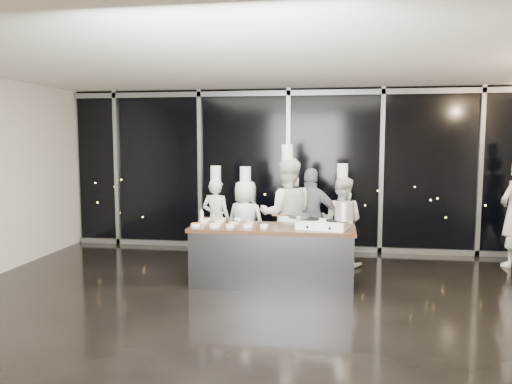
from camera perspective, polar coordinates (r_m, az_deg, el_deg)
ground at (r=6.87m, az=0.91°, el=-12.66°), size 9.00×9.00×0.00m
room_shell at (r=6.48m, az=2.49°, el=6.42°), size 9.02×7.02×3.21m
window_wall at (r=9.93m, az=3.72°, el=2.54°), size 8.90×0.11×3.20m
demo_counter at (r=7.60m, az=1.88°, el=-7.26°), size 2.46×0.86×0.90m
stove at (r=7.37m, az=7.59°, el=-3.67°), size 0.79×0.58×0.14m
frying_pan at (r=7.45m, az=4.94°, el=-2.74°), size 0.60×0.40×0.06m
stock_pot at (r=7.29m, az=10.09°, el=-2.15°), size 0.32×0.32×0.27m
prep_bowls at (r=7.70m, az=-3.65°, el=-3.51°), size 1.16×0.73×0.05m
squeeze_bottle at (r=7.87m, az=-6.23°, el=-2.73°), size 0.06×0.06×0.22m
chef_far_left at (r=9.11m, az=-4.58°, el=-2.99°), size 0.61×0.47×1.73m
chef_left at (r=8.74m, az=-1.21°, el=-3.41°), size 0.85×0.68×1.73m
chef_center at (r=8.41m, az=3.54°, el=-2.51°), size 1.02×0.85×2.12m
guest at (r=8.66m, az=6.34°, el=-2.93°), size 1.07×0.61×1.72m
chef_right at (r=8.83m, az=9.74°, el=-3.24°), size 0.90×0.79×1.79m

